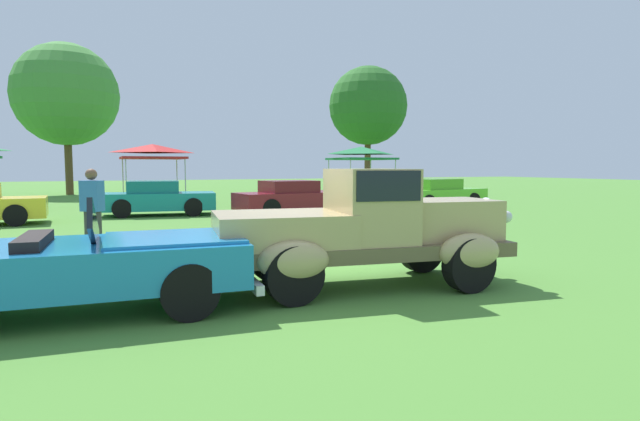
{
  "coord_description": "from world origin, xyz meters",
  "views": [
    {
      "loc": [
        -3.31,
        -7.06,
        1.74
      ],
      "look_at": [
        0.04,
        0.57,
        1.02
      ],
      "focal_mm": 29.1,
      "sensor_mm": 36.0,
      "label": 1
    }
  ],
  "objects_px": {
    "neighbor_convertible": "(83,264)",
    "show_car_teal": "(158,198)",
    "show_car_lime": "(437,194)",
    "canopy_tent_right_field": "(361,152)",
    "show_car_burgundy": "(292,198)",
    "spectator_near_truck": "(92,208)",
    "feature_pickup_truck": "(364,227)",
    "canopy_tent_center_field": "(153,151)"
  },
  "relations": [
    {
      "from": "neighbor_convertible",
      "to": "show_car_teal",
      "type": "relative_size",
      "value": 1.03
    },
    {
      "from": "show_car_lime",
      "to": "canopy_tent_right_field",
      "type": "bearing_deg",
      "value": 97.01
    },
    {
      "from": "show_car_burgundy",
      "to": "show_car_lime",
      "type": "relative_size",
      "value": 0.95
    },
    {
      "from": "show_car_burgundy",
      "to": "spectator_near_truck",
      "type": "bearing_deg",
      "value": -135.58
    },
    {
      "from": "feature_pickup_truck",
      "to": "show_car_lime",
      "type": "bearing_deg",
      "value": 49.59
    },
    {
      "from": "canopy_tent_right_field",
      "to": "show_car_teal",
      "type": "bearing_deg",
      "value": -159.18
    },
    {
      "from": "feature_pickup_truck",
      "to": "canopy_tent_right_field",
      "type": "height_order",
      "value": "canopy_tent_right_field"
    },
    {
      "from": "neighbor_convertible",
      "to": "show_car_burgundy",
      "type": "relative_size",
      "value": 0.98
    },
    {
      "from": "spectator_near_truck",
      "to": "show_car_teal",
      "type": "bearing_deg",
      "value": 75.3
    },
    {
      "from": "show_car_lime",
      "to": "spectator_near_truck",
      "type": "xyz_separation_m",
      "value": [
        -13.01,
        -6.57,
        0.31
      ]
    },
    {
      "from": "show_car_burgundy",
      "to": "show_car_lime",
      "type": "height_order",
      "value": "same"
    },
    {
      "from": "feature_pickup_truck",
      "to": "show_car_teal",
      "type": "height_order",
      "value": "feature_pickup_truck"
    },
    {
      "from": "neighbor_convertible",
      "to": "show_car_lime",
      "type": "height_order",
      "value": "neighbor_convertible"
    },
    {
      "from": "canopy_tent_center_field",
      "to": "canopy_tent_right_field",
      "type": "distance_m",
      "value": 9.91
    },
    {
      "from": "canopy_tent_right_field",
      "to": "feature_pickup_truck",
      "type": "bearing_deg",
      "value": -118.09
    },
    {
      "from": "feature_pickup_truck",
      "to": "show_car_lime",
      "type": "relative_size",
      "value": 0.97
    },
    {
      "from": "feature_pickup_truck",
      "to": "canopy_tent_right_field",
      "type": "relative_size",
      "value": 1.6
    },
    {
      "from": "show_car_teal",
      "to": "canopy_tent_right_field",
      "type": "height_order",
      "value": "canopy_tent_right_field"
    },
    {
      "from": "feature_pickup_truck",
      "to": "neighbor_convertible",
      "type": "distance_m",
      "value": 3.71
    },
    {
      "from": "canopy_tent_center_field",
      "to": "canopy_tent_right_field",
      "type": "relative_size",
      "value": 0.99
    },
    {
      "from": "neighbor_convertible",
      "to": "show_car_lime",
      "type": "relative_size",
      "value": 0.93
    },
    {
      "from": "show_car_burgundy",
      "to": "canopy_tent_right_field",
      "type": "xyz_separation_m",
      "value": [
        5.73,
        5.43,
        1.82
      ]
    },
    {
      "from": "show_car_teal",
      "to": "show_car_burgundy",
      "type": "distance_m",
      "value": 4.77
    },
    {
      "from": "show_car_burgundy",
      "to": "canopy_tent_center_field",
      "type": "distance_m",
      "value": 7.93
    },
    {
      "from": "neighbor_convertible",
      "to": "canopy_tent_right_field",
      "type": "xyz_separation_m",
      "value": [
        12.47,
        16.28,
        1.84
      ]
    },
    {
      "from": "canopy_tent_center_field",
      "to": "show_car_lime",
      "type": "bearing_deg",
      "value": -31.51
    },
    {
      "from": "show_car_teal",
      "to": "show_car_lime",
      "type": "relative_size",
      "value": 0.9
    },
    {
      "from": "neighbor_convertible",
      "to": "canopy_tent_right_field",
      "type": "height_order",
      "value": "canopy_tent_right_field"
    },
    {
      "from": "canopy_tent_right_field",
      "to": "canopy_tent_center_field",
      "type": "bearing_deg",
      "value": 173.69
    },
    {
      "from": "show_car_lime",
      "to": "canopy_tent_right_field",
      "type": "xyz_separation_m",
      "value": [
        -0.66,
        5.36,
        1.82
      ]
    },
    {
      "from": "feature_pickup_truck",
      "to": "spectator_near_truck",
      "type": "relative_size",
      "value": 2.58
    },
    {
      "from": "neighbor_convertible",
      "to": "show_car_teal",
      "type": "distance_m",
      "value": 12.58
    },
    {
      "from": "show_car_lime",
      "to": "canopy_tent_center_field",
      "type": "relative_size",
      "value": 1.67
    },
    {
      "from": "neighbor_convertible",
      "to": "show_car_lime",
      "type": "xyz_separation_m",
      "value": [
        13.13,
        10.92,
        0.02
      ]
    },
    {
      "from": "canopy_tent_center_field",
      "to": "feature_pickup_truck",
      "type": "bearing_deg",
      "value": -86.45
    },
    {
      "from": "show_car_burgundy",
      "to": "canopy_tent_right_field",
      "type": "distance_m",
      "value": 8.1
    },
    {
      "from": "canopy_tent_center_field",
      "to": "show_car_burgundy",
      "type": "bearing_deg",
      "value": -57.69
    },
    {
      "from": "neighbor_convertible",
      "to": "canopy_tent_right_field",
      "type": "distance_m",
      "value": 20.59
    },
    {
      "from": "neighbor_convertible",
      "to": "show_car_teal",
      "type": "xyz_separation_m",
      "value": [
        2.22,
        12.38,
        0.02
      ]
    },
    {
      "from": "show_car_teal",
      "to": "show_car_lime",
      "type": "xyz_separation_m",
      "value": [
        10.9,
        -1.46,
        0.0
      ]
    },
    {
      "from": "show_car_lime",
      "to": "canopy_tent_center_field",
      "type": "xyz_separation_m",
      "value": [
        -10.51,
        6.44,
        1.82
      ]
    },
    {
      "from": "neighbor_convertible",
      "to": "show_car_burgundy",
      "type": "distance_m",
      "value": 12.77
    }
  ]
}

